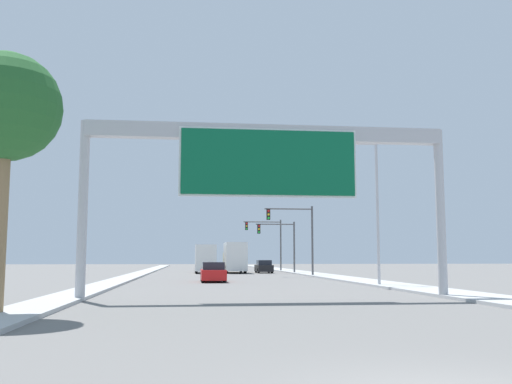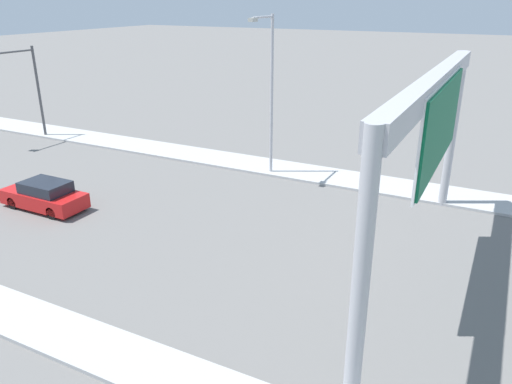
{
  "view_description": "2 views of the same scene",
  "coord_description": "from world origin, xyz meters",
  "px_view_note": "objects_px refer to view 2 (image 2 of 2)",
  "views": [
    {
      "loc": [
        -3.47,
        -7.58,
        1.87
      ],
      "look_at": [
        0.0,
        22.81,
        5.38
      ],
      "focal_mm": 40.0,
      "sensor_mm": 36.0,
      "label": 1
    },
    {
      "loc": [
        -18.04,
        15.63,
        10.27
      ],
      "look_at": [
        1.71,
        25.78,
        1.59
      ],
      "focal_mm": 35.0,
      "sensor_mm": 36.0,
      "label": 2
    }
  ],
  "objects_px": {
    "traffic_light_near_intersection": "(20,79)",
    "sign_gantry": "(435,118)",
    "street_lamp_right": "(269,85)",
    "car_mid_center": "(45,196)"
  },
  "relations": [
    {
      "from": "traffic_light_near_intersection",
      "to": "sign_gantry",
      "type": "bearing_deg",
      "value": -103.15
    },
    {
      "from": "traffic_light_near_intersection",
      "to": "car_mid_center",
      "type": "bearing_deg",
      "value": -126.91
    },
    {
      "from": "street_lamp_right",
      "to": "sign_gantry",
      "type": "bearing_deg",
      "value": -128.52
    },
    {
      "from": "sign_gantry",
      "to": "street_lamp_right",
      "type": "distance_m",
      "value": 13.32
    },
    {
      "from": "sign_gantry",
      "to": "street_lamp_right",
      "type": "bearing_deg",
      "value": 51.48
    },
    {
      "from": "sign_gantry",
      "to": "street_lamp_right",
      "type": "relative_size",
      "value": 1.78
    },
    {
      "from": "sign_gantry",
      "to": "car_mid_center",
      "type": "distance_m",
      "value": 19.36
    },
    {
      "from": "sign_gantry",
      "to": "street_lamp_right",
      "type": "xyz_separation_m",
      "value": [
        8.28,
        10.4,
        -0.84
      ]
    },
    {
      "from": "traffic_light_near_intersection",
      "to": "street_lamp_right",
      "type": "height_order",
      "value": "street_lamp_right"
    },
    {
      "from": "traffic_light_near_intersection",
      "to": "street_lamp_right",
      "type": "relative_size",
      "value": 0.73
    }
  ]
}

